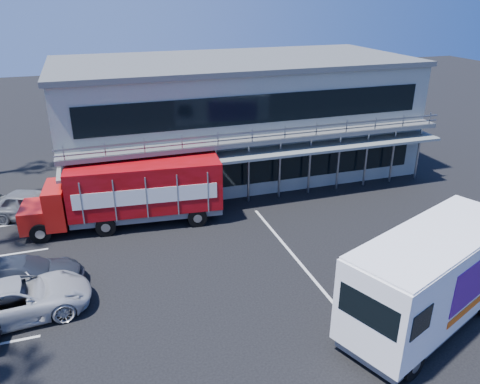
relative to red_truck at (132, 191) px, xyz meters
name	(u,v)px	position (x,y,z in m)	size (l,w,h in m)	color
ground	(278,301)	(4.53, -8.56, -1.82)	(120.00, 120.00, 0.00)	black
building	(235,115)	(7.53, 6.37, 1.83)	(22.40, 12.00, 7.30)	gray
red_truck	(132,191)	(0.00, 0.00, 0.00)	(10.04, 3.25, 3.32)	#B2120E
white_van	(430,278)	(9.03, -11.43, 0.13)	(7.93, 5.20, 3.67)	white
parked_car_c	(17,299)	(-4.97, -6.31, -1.10)	(2.41, 5.24, 1.45)	#B9BABB
parked_car_d	(22,275)	(-4.97, -4.56, -1.13)	(1.94, 4.78, 1.39)	#313641
parked_car_e	(33,205)	(-4.97, 2.24, -1.02)	(1.89, 4.70, 1.60)	slate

